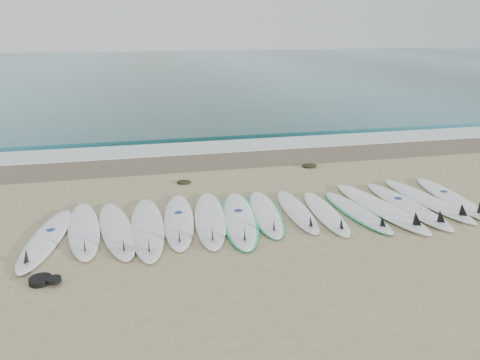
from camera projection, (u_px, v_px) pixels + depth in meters
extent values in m
plane|color=tan|center=(269.00, 218.00, 8.89)|extent=(120.00, 120.00, 0.00)
cube|color=#20565E|center=(160.00, 69.00, 38.95)|extent=(120.00, 55.00, 0.03)
cube|color=brown|center=(227.00, 160.00, 12.68)|extent=(120.00, 1.80, 0.01)
cube|color=silver|center=(217.00, 147.00, 13.97)|extent=(120.00, 1.40, 0.04)
cube|color=#20565E|center=(209.00, 135.00, 15.35)|extent=(120.00, 1.00, 0.10)
ellipsoid|color=white|center=(47.00, 238.00, 7.94)|extent=(0.89, 2.57, 0.08)
cone|color=black|center=(26.00, 256.00, 7.02)|extent=(0.25, 0.30, 0.27)
cylinder|color=navy|center=(51.00, 230.00, 8.15)|extent=(0.17, 0.17, 0.01)
ellipsoid|color=white|center=(84.00, 229.00, 8.30)|extent=(0.82, 2.65, 0.08)
cone|color=black|center=(84.00, 243.00, 7.40)|extent=(0.25, 0.30, 0.28)
ellipsoid|color=white|center=(116.00, 229.00, 8.30)|extent=(0.92, 2.67, 0.08)
cone|color=black|center=(123.00, 243.00, 7.40)|extent=(0.26, 0.31, 0.28)
ellipsoid|color=white|center=(147.00, 227.00, 8.38)|extent=(0.61, 2.84, 0.09)
cone|color=black|center=(149.00, 243.00, 7.36)|extent=(0.24, 0.30, 0.30)
ellipsoid|color=white|center=(179.00, 220.00, 8.68)|extent=(0.77, 2.68, 0.09)
cone|color=black|center=(179.00, 234.00, 7.72)|extent=(0.25, 0.30, 0.28)
cylinder|color=navy|center=(178.00, 212.00, 8.90)|extent=(0.16, 0.16, 0.01)
ellipsoid|color=white|center=(210.00, 218.00, 8.76)|extent=(0.89, 2.79, 0.09)
cone|color=black|center=(213.00, 233.00, 7.76)|extent=(0.26, 0.32, 0.29)
ellipsoid|color=white|center=(240.00, 218.00, 8.75)|extent=(0.95, 2.80, 0.09)
ellipsoid|color=#19C27C|center=(240.00, 218.00, 8.75)|extent=(1.04, 2.83, 0.06)
cone|color=black|center=(245.00, 233.00, 7.75)|extent=(0.27, 0.32, 0.29)
cylinder|color=navy|center=(238.00, 211.00, 8.98)|extent=(0.18, 0.18, 0.01)
ellipsoid|color=white|center=(265.00, 213.00, 9.02)|extent=(0.76, 2.44, 0.08)
ellipsoid|color=#19C27C|center=(265.00, 213.00, 9.02)|extent=(0.85, 2.47, 0.06)
cone|color=black|center=(274.00, 224.00, 8.15)|extent=(0.23, 0.28, 0.26)
ellipsoid|color=white|center=(296.00, 210.00, 9.13)|extent=(0.57, 2.31, 0.07)
cone|color=black|center=(311.00, 221.00, 8.31)|extent=(0.20, 0.25, 0.24)
ellipsoid|color=white|center=(325.00, 212.00, 9.04)|extent=(0.62, 2.33, 0.07)
cone|color=black|center=(341.00, 223.00, 8.21)|extent=(0.21, 0.26, 0.25)
ellipsoid|color=white|center=(356.00, 211.00, 9.10)|extent=(0.70, 2.32, 0.07)
ellipsoid|color=#19C27C|center=(356.00, 211.00, 9.10)|extent=(0.78, 2.35, 0.05)
cone|color=black|center=(382.00, 221.00, 8.30)|extent=(0.22, 0.26, 0.24)
ellipsoid|color=white|center=(379.00, 207.00, 9.29)|extent=(0.99, 2.95, 0.09)
cone|color=black|center=(416.00, 219.00, 8.29)|extent=(0.28, 0.34, 0.31)
ellipsoid|color=white|center=(406.00, 205.00, 9.40)|extent=(0.73, 2.76, 0.09)
cone|color=black|center=(440.00, 216.00, 8.44)|extent=(0.25, 0.30, 0.29)
cylinder|color=navy|center=(398.00, 198.00, 9.62)|extent=(0.17, 0.17, 0.01)
ellipsoid|color=white|center=(426.00, 200.00, 9.68)|extent=(0.82, 2.76, 0.09)
cone|color=black|center=(462.00, 210.00, 8.73)|extent=(0.26, 0.31, 0.29)
ellipsoid|color=white|center=(450.00, 197.00, 9.80)|extent=(0.76, 2.65, 0.08)
cone|color=black|center=(480.00, 207.00, 8.85)|extent=(0.24, 0.30, 0.28)
cylinder|color=navy|center=(444.00, 192.00, 10.02)|extent=(0.16, 0.16, 0.01)
ellipsoid|color=black|center=(184.00, 182.00, 10.81)|extent=(0.34, 0.26, 0.07)
ellipsoid|color=black|center=(310.00, 166.00, 12.04)|extent=(0.41, 0.32, 0.08)
cylinder|color=black|center=(41.00, 280.00, 6.63)|extent=(0.32, 0.32, 0.08)
cylinder|color=black|center=(54.00, 280.00, 6.57)|extent=(0.20, 0.20, 0.06)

